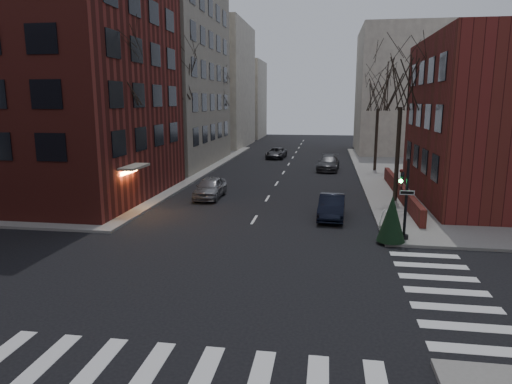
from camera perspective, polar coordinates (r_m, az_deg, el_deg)
ground at (r=15.77m, az=-7.36°, el=-14.59°), size 160.00×160.00×0.00m
sidewalk_far_left at (r=55.15m, az=-28.16°, el=2.95°), size 44.00×44.00×0.15m
building_left_brick at (r=35.97m, az=-24.93°, el=13.74°), size 15.00×15.00×18.00m
building_left_tan at (r=52.54m, az=-15.77°, el=18.77°), size 18.00×18.00×28.00m
low_wall_right at (r=33.59m, az=17.61°, el=0.15°), size 0.35×16.00×1.00m
building_distant_la at (r=71.23m, az=-6.88°, el=13.01°), size 14.00×16.00×18.00m
building_distant_ra at (r=64.53m, az=19.00°, el=11.78°), size 14.00×14.00×16.00m
building_distant_lb at (r=87.28m, az=-2.49°, el=11.46°), size 10.00×12.00×14.00m
traffic_signal at (r=23.44m, az=18.08°, el=-1.44°), size 0.76×0.44×4.00m
tree_left_a at (r=30.50m, az=-16.68°, el=13.91°), size 4.18×4.18×10.26m
tree_left_b at (r=41.69m, az=-9.46°, el=14.03°), size 4.40×4.40×10.80m
tree_left_c at (r=55.13m, az=-4.79°, el=12.54°), size 3.96×3.96×9.72m
tree_right_a at (r=31.96m, az=17.78°, el=12.92°), size 3.96×3.96×9.72m
tree_right_b at (r=45.84m, az=15.08°, el=11.89°), size 3.74×3.74×9.18m
streetlamp_near at (r=37.75m, az=-10.26°, el=7.19°), size 0.36×0.36×6.28m
streetlamp_far at (r=56.99m, az=-3.65°, el=8.71°), size 0.36×0.36×6.28m
parked_sedan at (r=27.37m, az=9.45°, el=-1.83°), size 1.70×4.31×1.39m
car_lane_silver at (r=32.80m, az=-5.76°, el=0.55°), size 1.77×4.39×1.50m
car_lane_gray at (r=46.18m, az=9.02°, el=3.59°), size 2.44×5.19×1.46m
car_lane_far at (r=55.39m, az=2.56°, el=4.90°), size 2.36×4.70×1.27m
sandwich_board at (r=25.54m, az=15.81°, el=-3.25°), size 0.56×0.67×0.94m
evergreen_shrub at (r=23.01m, az=16.61°, el=-3.18°), size 1.38×1.38×2.27m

